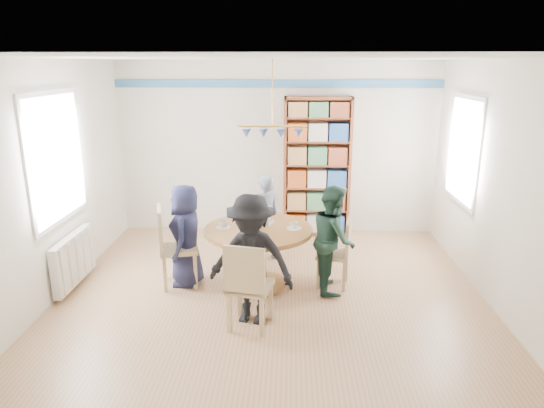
{
  "coord_description": "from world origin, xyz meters",
  "views": [
    {
      "loc": [
        0.22,
        -5.08,
        2.64
      ],
      "look_at": [
        0.0,
        0.4,
        1.05
      ],
      "focal_mm": 32.0,
      "sensor_mm": 36.0,
      "label": 1
    }
  ],
  "objects_px": {
    "person_far": "(265,218)",
    "person_near": "(251,260)",
    "chair_far": "(266,223)",
    "chair_right": "(339,250)",
    "person_left": "(186,235)",
    "chair_left": "(171,243)",
    "chair_near": "(248,283)",
    "dining_table": "(259,243)",
    "person_right": "(333,239)",
    "bookshelf": "(317,169)",
    "radiator": "(74,259)"
  },
  "relations": [
    {
      "from": "person_far",
      "to": "person_near",
      "type": "bearing_deg",
      "value": 69.55
    },
    {
      "from": "chair_far",
      "to": "person_far",
      "type": "bearing_deg",
      "value": -88.6
    },
    {
      "from": "chair_right",
      "to": "person_left",
      "type": "distance_m",
      "value": 1.87
    },
    {
      "from": "chair_left",
      "to": "chair_near",
      "type": "relative_size",
      "value": 1.05
    },
    {
      "from": "dining_table",
      "to": "person_left",
      "type": "height_order",
      "value": "person_left"
    },
    {
      "from": "chair_right",
      "to": "person_left",
      "type": "bearing_deg",
      "value": -179.98
    },
    {
      "from": "chair_left",
      "to": "person_far",
      "type": "height_order",
      "value": "person_far"
    },
    {
      "from": "chair_far",
      "to": "person_right",
      "type": "height_order",
      "value": "person_right"
    },
    {
      "from": "dining_table",
      "to": "chair_near",
      "type": "distance_m",
      "value": 1.04
    },
    {
      "from": "chair_far",
      "to": "bookshelf",
      "type": "relative_size",
      "value": 0.4
    },
    {
      "from": "person_left",
      "to": "person_far",
      "type": "distance_m",
      "value": 1.24
    },
    {
      "from": "chair_right",
      "to": "bookshelf",
      "type": "height_order",
      "value": "bookshelf"
    },
    {
      "from": "person_right",
      "to": "person_near",
      "type": "bearing_deg",
      "value": 128.01
    },
    {
      "from": "dining_table",
      "to": "person_right",
      "type": "distance_m",
      "value": 0.9
    },
    {
      "from": "chair_right",
      "to": "chair_far",
      "type": "distance_m",
      "value": 1.38
    },
    {
      "from": "radiator",
      "to": "person_right",
      "type": "height_order",
      "value": "person_right"
    },
    {
      "from": "chair_right",
      "to": "chair_near",
      "type": "height_order",
      "value": "chair_near"
    },
    {
      "from": "person_far",
      "to": "person_left",
      "type": "bearing_deg",
      "value": 23.04
    },
    {
      "from": "chair_right",
      "to": "person_far",
      "type": "xyz_separation_m",
      "value": [
        -0.94,
        0.82,
        0.13
      ]
    },
    {
      "from": "radiator",
      "to": "bookshelf",
      "type": "height_order",
      "value": "bookshelf"
    },
    {
      "from": "dining_table",
      "to": "chair_far",
      "type": "xyz_separation_m",
      "value": [
        0.03,
        1.04,
        -0.08
      ]
    },
    {
      "from": "chair_left",
      "to": "chair_far",
      "type": "distance_m",
      "value": 1.52
    },
    {
      "from": "chair_left",
      "to": "chair_near",
      "type": "distance_m",
      "value": 1.44
    },
    {
      "from": "person_near",
      "to": "bookshelf",
      "type": "height_order",
      "value": "bookshelf"
    },
    {
      "from": "chair_far",
      "to": "chair_near",
      "type": "relative_size",
      "value": 0.9
    },
    {
      "from": "radiator",
      "to": "person_near",
      "type": "distance_m",
      "value": 2.39
    },
    {
      "from": "person_far",
      "to": "chair_right",
      "type": "bearing_deg",
      "value": 120.23
    },
    {
      "from": "dining_table",
      "to": "chair_left",
      "type": "bearing_deg",
      "value": -179.01
    },
    {
      "from": "radiator",
      "to": "bookshelf",
      "type": "bearing_deg",
      "value": 33.88
    },
    {
      "from": "chair_left",
      "to": "person_left",
      "type": "relative_size",
      "value": 0.79
    },
    {
      "from": "radiator",
      "to": "chair_near",
      "type": "relative_size",
      "value": 1.05
    },
    {
      "from": "person_right",
      "to": "bookshelf",
      "type": "height_order",
      "value": "bookshelf"
    },
    {
      "from": "person_far",
      "to": "radiator",
      "type": "bearing_deg",
      "value": 3.85
    },
    {
      "from": "radiator",
      "to": "person_left",
      "type": "height_order",
      "value": "person_left"
    },
    {
      "from": "radiator",
      "to": "chair_far",
      "type": "xyz_separation_m",
      "value": [
        2.28,
        1.13,
        0.12
      ]
    },
    {
      "from": "dining_table",
      "to": "person_near",
      "type": "bearing_deg",
      "value": -91.22
    },
    {
      "from": "chair_right",
      "to": "person_far",
      "type": "relative_size",
      "value": 0.72
    },
    {
      "from": "person_right",
      "to": "radiator",
      "type": "bearing_deg",
      "value": 87.2
    },
    {
      "from": "dining_table",
      "to": "chair_left",
      "type": "relative_size",
      "value": 1.3
    },
    {
      "from": "chair_far",
      "to": "person_right",
      "type": "xyz_separation_m",
      "value": [
        0.86,
        -1.08,
        0.17
      ]
    },
    {
      "from": "chair_far",
      "to": "person_far",
      "type": "height_order",
      "value": "person_far"
    },
    {
      "from": "chair_right",
      "to": "bookshelf",
      "type": "bearing_deg",
      "value": 95.75
    },
    {
      "from": "chair_near",
      "to": "person_near",
      "type": "distance_m",
      "value": 0.26
    },
    {
      "from": "chair_right",
      "to": "chair_near",
      "type": "distance_m",
      "value": 1.49
    },
    {
      "from": "radiator",
      "to": "chair_right",
      "type": "distance_m",
      "value": 3.24
    },
    {
      "from": "dining_table",
      "to": "person_right",
      "type": "xyz_separation_m",
      "value": [
        0.89,
        -0.04,
        0.09
      ]
    },
    {
      "from": "chair_left",
      "to": "chair_right",
      "type": "distance_m",
      "value": 2.04
    },
    {
      "from": "chair_far",
      "to": "bookshelf",
      "type": "distance_m",
      "value": 1.33
    },
    {
      "from": "dining_table",
      "to": "chair_right",
      "type": "xyz_separation_m",
      "value": [
        0.98,
        0.04,
        -0.08
      ]
    },
    {
      "from": "chair_far",
      "to": "bookshelf",
      "type": "height_order",
      "value": "bookshelf"
    }
  ]
}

